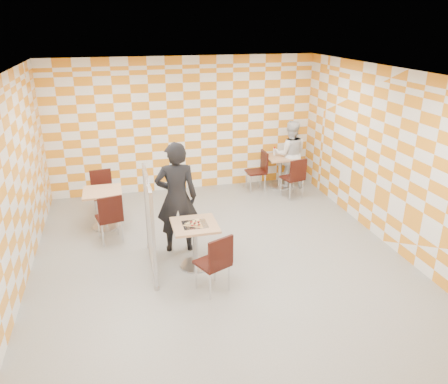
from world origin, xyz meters
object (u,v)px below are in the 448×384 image
object	(u,v)px
chair_second_side	(260,168)
chair_main_front	(216,260)
chair_empty_far	(102,189)
partition	(150,223)
second_table	(280,166)
chair_empty_near	(110,215)
man_dark	(177,198)
soda_bottle	(287,151)
chair_second_front	(295,175)
man_white	(290,154)
empty_table	(104,203)
main_table	(195,238)
sport_bottle	(274,151)

from	to	relation	value
chair_second_side	chair_main_front	bearing A→B (deg)	-116.64
chair_empty_far	partition	world-z (taller)	partition
second_table	chair_second_side	world-z (taller)	chair_second_side
chair_empty_near	man_dark	distance (m)	1.29
man_dark	soda_bottle	xyz separation A→B (m)	(2.95, 2.52, -0.10)
chair_second_side	chair_second_front	bearing A→B (deg)	-49.27
man_white	chair_second_side	bearing A→B (deg)	22.21
partition	man_white	bearing A→B (deg)	40.09
second_table	chair_empty_near	distance (m)	4.35
man_dark	chair_empty_near	bearing A→B (deg)	-18.84
empty_table	soda_bottle	xyz separation A→B (m)	(4.18, 1.33, 0.34)
chair_empty_near	soda_bottle	size ratio (longest dim) A/B	4.02
second_table	chair_main_front	bearing A→B (deg)	-122.13
partition	man_dark	bearing A→B (deg)	45.56
partition	man_white	xyz separation A→B (m)	(3.50, 2.95, -0.00)
main_table	sport_bottle	distance (m)	4.08
main_table	man_white	distance (m)	4.18
chair_empty_far	partition	size ratio (longest dim) A/B	0.60
sport_bottle	second_table	bearing A→B (deg)	-52.62
man_dark	partition	bearing A→B (deg)	50.94
second_table	man_dark	bearing A→B (deg)	-138.66
chair_main_front	chair_empty_far	size ratio (longest dim) A/B	1.00
chair_main_front	man_white	xyz separation A→B (m)	(2.67, 3.88, 0.24)
chair_empty_near	chair_main_front	bearing A→B (deg)	-53.05
chair_second_front	chair_empty_far	bearing A→B (deg)	178.03
soda_bottle	man_white	bearing A→B (deg)	-52.63
soda_bottle	chair_second_side	bearing A→B (deg)	-166.93
chair_second_front	chair_empty_near	size ratio (longest dim) A/B	1.00
man_dark	man_white	size ratio (longest dim) A/B	1.21
second_table	empty_table	bearing A→B (deg)	-162.52
chair_empty_near	chair_second_front	bearing A→B (deg)	16.58
empty_table	chair_second_side	distance (m)	3.66
empty_table	man_white	distance (m)	4.43
main_table	man_dark	bearing A→B (deg)	106.29
second_table	chair_main_front	distance (m)	4.58
main_table	second_table	distance (m)	4.02
second_table	sport_bottle	world-z (taller)	sport_bottle
main_table	chair_empty_near	xyz separation A→B (m)	(-1.30, 1.13, 0.04)
main_table	chair_second_front	distance (m)	3.50
chair_empty_near	partition	bearing A→B (deg)	-58.48
empty_table	man_white	world-z (taller)	man_white
main_table	second_table	bearing A→B (deg)	49.85
empty_table	sport_bottle	distance (m)	4.16
main_table	empty_table	bearing A→B (deg)	127.95
empty_table	chair_empty_far	xyz separation A→B (m)	(-0.02, 0.63, 0.04)
empty_table	chair_main_front	distance (m)	3.05
chair_main_front	man_white	size ratio (longest dim) A/B	0.59
chair_second_side	partition	world-z (taller)	partition
chair_empty_far	soda_bottle	distance (m)	4.27
main_table	partition	world-z (taller)	partition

